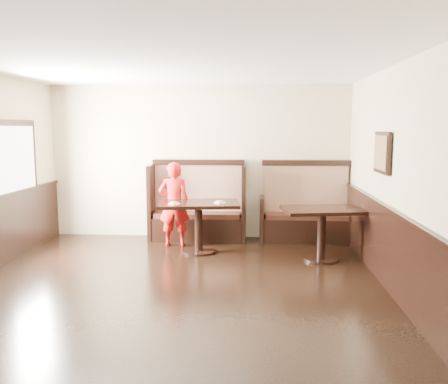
# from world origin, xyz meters

# --- Properties ---
(ground) EXTENTS (7.00, 7.00, 0.00)m
(ground) POSITION_xyz_m (0.00, 0.00, 0.00)
(ground) COLOR black
(ground) RESTS_ON ground
(room_shell) EXTENTS (7.00, 7.00, 7.00)m
(room_shell) POSITION_xyz_m (-0.30, 0.28, 0.67)
(room_shell) COLOR #C2AD8C
(room_shell) RESTS_ON ground
(booth_main) EXTENTS (1.75, 0.72, 1.45)m
(booth_main) POSITION_xyz_m (0.00, 3.30, 0.53)
(booth_main) COLOR black
(booth_main) RESTS_ON ground
(booth_neighbor) EXTENTS (1.65, 0.72, 1.45)m
(booth_neighbor) POSITION_xyz_m (1.95, 3.29, 0.48)
(booth_neighbor) COLOR black
(booth_neighbor) RESTS_ON ground
(table_main) EXTENTS (1.39, 0.97, 0.83)m
(table_main) POSITION_xyz_m (0.12, 2.35, 0.63)
(table_main) COLOR black
(table_main) RESTS_ON ground
(table_neighbor) EXTENTS (1.27, 0.94, 0.81)m
(table_neighbor) POSITION_xyz_m (2.06, 2.02, 0.60)
(table_neighbor) COLOR black
(table_neighbor) RESTS_ON ground
(child) EXTENTS (0.54, 0.36, 1.46)m
(child) POSITION_xyz_m (-0.34, 2.73, 0.73)
(child) COLOR red
(child) RESTS_ON ground
(pizza_plate_left) EXTENTS (0.19, 0.19, 0.03)m
(pizza_plate_left) POSITION_xyz_m (-0.24, 2.17, 0.84)
(pizza_plate_left) COLOR white
(pizza_plate_left) RESTS_ON table_main
(pizza_plate_right) EXTENTS (0.19, 0.19, 0.04)m
(pizza_plate_right) POSITION_xyz_m (0.47, 2.32, 0.84)
(pizza_plate_right) COLOR white
(pizza_plate_right) RESTS_ON table_main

